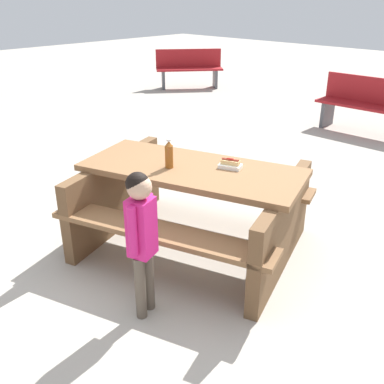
{
  "coord_description": "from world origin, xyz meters",
  "views": [
    {
      "loc": [
        2.31,
        -2.42,
        2.06
      ],
      "look_at": [
        0.0,
        0.0,
        0.52
      ],
      "focal_mm": 41.22,
      "sensor_mm": 36.0,
      "label": 1
    }
  ],
  "objects": [
    {
      "name": "park_bench_mid",
      "position": [
        -4.89,
        5.02,
        0.45
      ],
      "size": [
        1.27,
        1.41,
        0.85
      ],
      "color": "maroon",
      "rests_on": "ground"
    },
    {
      "name": "picnic_table",
      "position": [
        0.0,
        0.0,
        0.44
      ],
      "size": [
        2.15,
        1.89,
        0.75
      ],
      "color": "brown",
      "rests_on": "ground"
    },
    {
      "name": "ground_plane",
      "position": [
        0.0,
        0.0,
        0.0
      ],
      "size": [
        30.0,
        30.0,
        0.0
      ],
      "primitive_type": "plane",
      "color": "#ADA599",
      "rests_on": "ground"
    },
    {
      "name": "park_bench_near",
      "position": [
        -0.42,
        4.37,
        0.45
      ],
      "size": [
        1.5,
        0.4,
        0.85
      ],
      "color": "maroon",
      "rests_on": "ground"
    },
    {
      "name": "hotdog_tray",
      "position": [
        0.24,
        0.2,
        0.78
      ],
      "size": [
        0.21,
        0.17,
        0.08
      ],
      "color": "white",
      "rests_on": "picnic_table"
    },
    {
      "name": "soda_bottle",
      "position": [
        -0.12,
        -0.14,
        0.86
      ],
      "size": [
        0.07,
        0.07,
        0.24
      ],
      "color": "brown",
      "rests_on": "picnic_table"
    },
    {
      "name": "child_in_coat",
      "position": [
        0.37,
        -0.86,
        0.67
      ],
      "size": [
        0.19,
        0.25,
        1.05
      ],
      "color": "brown",
      "rests_on": "ground"
    }
  ]
}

